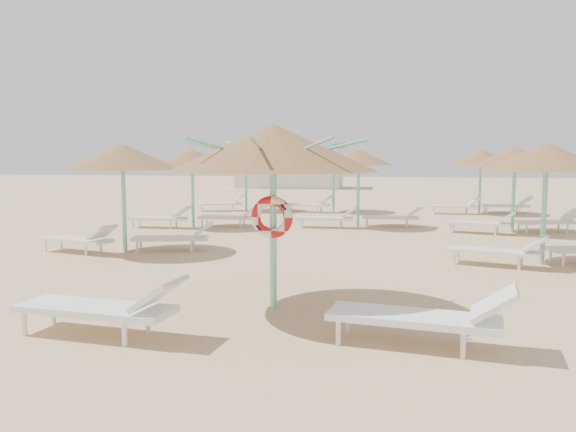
# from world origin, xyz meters

# --- Properties ---
(ground) EXTENTS (120.00, 120.00, 0.00)m
(ground) POSITION_xyz_m (0.00, 0.00, 0.00)
(ground) COLOR tan
(ground) RESTS_ON ground
(main_palapa) EXTENTS (3.23, 3.23, 2.89)m
(main_palapa) POSITION_xyz_m (0.07, -0.03, 2.52)
(main_palapa) COLOR #78D0B4
(main_palapa) RESTS_ON ground
(lounger_main_a) EXTENTS (2.38, 0.94, 0.84)m
(lounger_main_a) POSITION_xyz_m (-1.85, -1.81, 0.40)
(lounger_main_a) COLOR white
(lounger_main_a) RESTS_ON ground
(lounger_main_b) EXTENTS (2.38, 1.02, 0.84)m
(lounger_main_b) POSITION_xyz_m (2.33, -1.46, 0.40)
(lounger_main_b) COLOR white
(lounger_main_b) RESTS_ON ground
(palapa_field) EXTENTS (19.24, 14.49, 2.72)m
(palapa_field) POSITION_xyz_m (1.56, 9.99, 2.28)
(palapa_field) COLOR #78D0B4
(palapa_field) RESTS_ON ground
(service_hut) EXTENTS (8.40, 4.40, 3.25)m
(service_hut) POSITION_xyz_m (-6.00, 35.00, 1.64)
(service_hut) COLOR silver
(service_hut) RESTS_ON ground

